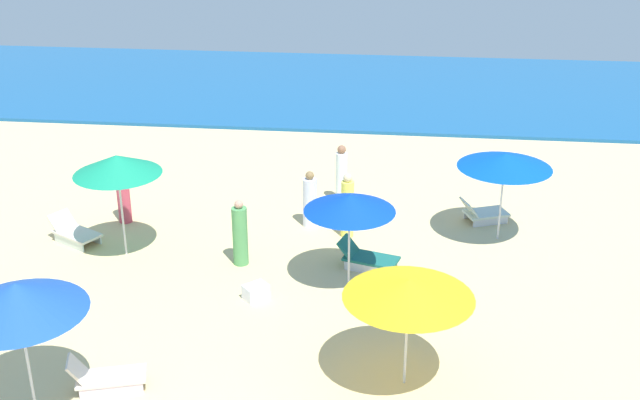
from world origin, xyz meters
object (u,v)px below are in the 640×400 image
object	(u,v)px
umbrella_6	(350,203)
lounge_chair_8_0	(74,232)
lounge_chair_1_0	(482,213)
beachgoer_0	(347,207)
lounge_chair_6_0	(367,258)
umbrella_2	(17,298)
umbrella_0	(409,289)
beachgoer_5	(341,175)
umbrella_8	(117,165)
beachgoer_1	(240,235)
beachgoer_3	(310,201)
cooler_box_0	(256,292)
umbrella_1	(505,161)
lounge_chair_2_0	(105,377)
beachgoer_2	(123,195)

from	to	relation	value
umbrella_6	lounge_chair_8_0	world-z (taller)	umbrella_6
lounge_chair_1_0	beachgoer_0	size ratio (longest dim) A/B	0.80
lounge_chair_1_0	umbrella_6	size ratio (longest dim) A/B	0.63
lounge_chair_1_0	lounge_chair_6_0	distance (m)	4.15
umbrella_2	beachgoer_0	size ratio (longest dim) A/B	1.48
umbrella_0	umbrella_6	xyz separation A→B (m)	(-1.32, 3.60, 0.01)
beachgoer_5	beachgoer_0	bearing A→B (deg)	158.57
umbrella_0	umbrella_8	world-z (taller)	umbrella_8
umbrella_2	umbrella_8	distance (m)	6.00
beachgoer_1	beachgoer_3	distance (m)	2.68
lounge_chair_8_0	beachgoer_3	xyz separation A→B (m)	(5.78, 1.62, 0.44)
lounge_chair_1_0	beachgoer_3	world-z (taller)	beachgoer_3
beachgoer_0	beachgoer_1	xyz separation A→B (m)	(-2.40, -1.79, -0.05)
cooler_box_0	lounge_chair_6_0	bearing A→B (deg)	173.55
umbrella_1	lounge_chair_6_0	world-z (taller)	umbrella_1
lounge_chair_2_0	beachgoer_5	world-z (taller)	beachgoer_5
umbrella_8	beachgoer_2	bearing A→B (deg)	109.33
beachgoer_0	umbrella_6	bearing A→B (deg)	-118.06
beachgoer_3	lounge_chair_2_0	bearing A→B (deg)	59.03
umbrella_1	beachgoer_5	size ratio (longest dim) A/B	1.38
lounge_chair_1_0	beachgoer_5	size ratio (longest dim) A/B	0.82
lounge_chair_1_0	umbrella_2	size ratio (longest dim) A/B	0.54
lounge_chair_6_0	beachgoer_2	xyz separation A→B (m)	(-6.54, 1.88, 0.52)
beachgoer_3	beachgoer_5	size ratio (longest dim) A/B	0.91
beachgoer_0	cooler_box_0	size ratio (longest dim) A/B	3.36
umbrella_8	cooler_box_0	world-z (taller)	umbrella_8
beachgoer_0	beachgoer_2	distance (m)	5.94
lounge_chair_8_0	beachgoer_1	size ratio (longest dim) A/B	0.90
umbrella_8	beachgoer_0	xyz separation A→B (m)	(5.29, 1.62, -1.53)
umbrella_2	beachgoer_1	size ratio (longest dim) A/B	1.55
umbrella_1	beachgoer_5	xyz separation A→B (m)	(-4.17, 1.93, -1.33)
umbrella_8	beachgoer_5	size ratio (longest dim) A/B	1.53
lounge_chair_2_0	umbrella_6	bearing A→B (deg)	-59.81
umbrella_1	umbrella_6	distance (m)	4.52
umbrella_1	umbrella_8	distance (m)	9.32
umbrella_2	lounge_chair_6_0	size ratio (longest dim) A/B	1.67
umbrella_6	umbrella_8	distance (m)	5.61
beachgoer_5	umbrella_6	bearing A→B (deg)	156.72
umbrella_1	beachgoer_1	size ratio (longest dim) A/B	1.41
beachgoer_0	beachgoer_5	size ratio (longest dim) A/B	1.02
lounge_chair_1_0	lounge_chair_6_0	world-z (taller)	lounge_chair_6_0
lounge_chair_2_0	umbrella_0	bearing A→B (deg)	-98.49
umbrella_1	beachgoer_2	size ratio (longest dim) A/B	1.38
lounge_chair_6_0	beachgoer_3	distance (m)	2.76
lounge_chair_1_0	umbrella_6	bearing A→B (deg)	117.52
beachgoer_5	cooler_box_0	xyz separation A→B (m)	(-1.40, -5.57, -0.63)
beachgoer_2	umbrella_2	bearing A→B (deg)	57.47
umbrella_0	umbrella_8	size ratio (longest dim) A/B	0.91
beachgoer_0	beachgoer_1	world-z (taller)	beachgoer_0
beachgoer_1	cooler_box_0	distance (m)	1.82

